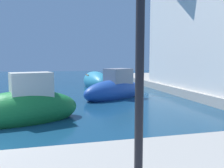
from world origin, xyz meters
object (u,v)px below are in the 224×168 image
Objects in this scene: moored_boat_2 at (24,108)px; quayside_lamp_post at (140,4)px; moored_boat_5 at (95,81)px; moored_boat_6 at (115,89)px; waterfront_building_main at (217,24)px.

moored_boat_2 is 6.66m from quayside_lamp_post.
quayside_lamp_post is at bearing 170.33° from moored_boat_5.
moored_boat_5 is (4.35, 10.32, -0.05)m from moored_boat_2.
quayside_lamp_post is (2.29, -5.75, 2.47)m from moored_boat_2.
moored_boat_2 is 0.96× the size of moored_boat_6.
waterfront_building_main is at bearing 150.62° from moored_boat_6.
moored_boat_6 is 8.04m from waterfront_building_main.
moored_boat_2 is at bearing -158.68° from waterfront_building_main.
moored_boat_5 is 10.07m from waterfront_building_main.
quayside_lamp_post is (-2.06, -16.07, 2.52)m from moored_boat_5.
moored_boat_6 is 10.56m from quayside_lamp_post.
moored_boat_6 is at bearing 179.02° from moored_boat_5.
quayside_lamp_post reaches higher than moored_boat_6.
waterfront_building_main reaches higher than quayside_lamp_post.
moored_boat_2 is at bearing 12.63° from moored_boat_6.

